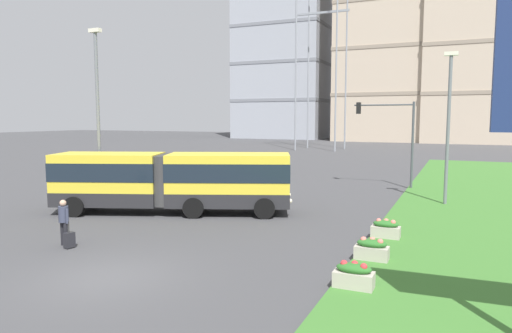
% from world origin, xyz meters
% --- Properties ---
extents(ground_plane, '(260.00, 260.00, 0.00)m').
position_xyz_m(ground_plane, '(0.00, 0.00, 0.00)').
color(ground_plane, '#424244').
extents(grass_median, '(10.00, 70.00, 0.08)m').
position_xyz_m(grass_median, '(11.38, 10.00, 0.04)').
color(grass_median, '#3D752D').
rests_on(grass_median, ground_plane).
extents(articulated_bus, '(11.86, 6.64, 3.00)m').
position_xyz_m(articulated_bus, '(-3.63, 8.80, 1.65)').
color(articulated_bus, yellow).
rests_on(articulated_bus, ground).
extents(car_white_van, '(4.48, 2.20, 1.58)m').
position_xyz_m(car_white_van, '(-6.04, 24.80, 0.75)').
color(car_white_van, silver).
rests_on(car_white_van, ground).
extents(pedestrian_crossing, '(0.57, 0.36, 1.74)m').
position_xyz_m(pedestrian_crossing, '(-3.92, 2.07, 1.00)').
color(pedestrian_crossing, black).
rests_on(pedestrian_crossing, ground).
extents(rolling_suitcase, '(0.30, 0.40, 0.97)m').
position_xyz_m(rolling_suitcase, '(-3.47, 1.87, 0.31)').
color(rolling_suitcase, '#232328').
rests_on(rolling_suitcase, ground).
extents(flower_planter_0, '(1.10, 0.56, 0.74)m').
position_xyz_m(flower_planter_0, '(6.98, 2.00, 0.43)').
color(flower_planter_0, '#B7AD9E').
rests_on(flower_planter_0, grass_median).
extents(flower_planter_1, '(1.10, 0.56, 0.74)m').
position_xyz_m(flower_planter_1, '(6.98, 4.80, 0.43)').
color(flower_planter_1, '#B7AD9E').
rests_on(flower_planter_1, grass_median).
extents(flower_planter_2, '(1.10, 0.56, 0.74)m').
position_xyz_m(flower_planter_2, '(6.98, 7.90, 0.43)').
color(flower_planter_2, '#B7AD9E').
rests_on(flower_planter_2, grass_median).
extents(traffic_light_far_right, '(4.04, 0.28, 5.86)m').
position_xyz_m(traffic_light_far_right, '(5.25, 22.00, 4.06)').
color(traffic_light_far_right, '#474C51').
rests_on(traffic_light_far_right, ground).
extents(streetlight_left, '(0.70, 0.28, 9.51)m').
position_xyz_m(streetlight_left, '(-8.50, 8.97, 5.20)').
color(streetlight_left, slate).
rests_on(streetlight_left, ground).
extents(streetlight_median, '(0.70, 0.28, 8.29)m').
position_xyz_m(streetlight_median, '(8.88, 16.57, 4.58)').
color(streetlight_median, slate).
rests_on(streetlight_median, ground).
extents(apartment_tower_west, '(20.96, 18.23, 51.09)m').
position_xyz_m(apartment_tower_west, '(-30.00, 95.48, 25.57)').
color(apartment_tower_west, '#9EA3AD').
rests_on(apartment_tower_west, ground).
extents(apartment_tower_westcentre, '(22.02, 18.10, 45.83)m').
position_xyz_m(apartment_tower_westcentre, '(-4.26, 91.42, 22.94)').
color(apartment_tower_westcentre, '#C6B299').
rests_on(apartment_tower_westcentre, ground).
extents(apartment_tower_centre, '(18.27, 15.79, 53.95)m').
position_xyz_m(apartment_tower_centre, '(11.34, 89.17, 27.00)').
color(apartment_tower_centre, '#C6B299').
rests_on(apartment_tower_centre, ground).
extents(transmission_pylon, '(9.00, 6.24, 30.89)m').
position_xyz_m(transmission_pylon, '(-9.92, 57.14, 16.87)').
color(transmission_pylon, gray).
rests_on(transmission_pylon, ground).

